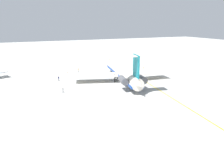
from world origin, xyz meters
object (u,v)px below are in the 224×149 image
object	(u,v)px
ground_crew_portside	(59,78)
main_jetliner	(123,73)
safety_cone_wingtip	(144,68)
safety_cone_nose	(67,72)
ground_crew_near_nose	(78,70)
ground_crew_near_tail	(63,89)

from	to	relation	value
ground_crew_portside	main_jetliner	bearing A→B (deg)	93.27
ground_crew_portside	safety_cone_wingtip	distance (m)	40.35
main_jetliner	safety_cone_nose	distance (m)	27.16
ground_crew_portside	safety_cone_nose	size ratio (longest dim) A/B	3.16
ground_crew_near_nose	safety_cone_nose	size ratio (longest dim) A/B	3.21
ground_crew_near_nose	ground_crew_portside	world-z (taller)	ground_crew_near_nose
safety_cone_wingtip	ground_crew_near_nose	bearing A→B (deg)	82.57
ground_crew_near_tail	safety_cone_wingtip	xyz separation A→B (m)	(21.78, -41.56, -0.76)
safety_cone_nose	safety_cone_wingtip	size ratio (longest dim) A/B	1.00
ground_crew_portside	ground_crew_near_tail	bearing A→B (deg)	23.47
safety_cone_nose	ground_crew_near_nose	bearing A→B (deg)	-111.48
safety_cone_wingtip	ground_crew_portside	bearing A→B (deg)	99.84
main_jetliner	safety_cone_nose	size ratio (longest dim) A/B	71.07
main_jetliner	ground_crew_near_nose	size ratio (longest dim) A/B	22.12
ground_crew_near_nose	ground_crew_near_tail	xyz separation A→B (m)	(-25.62, 12.11, -0.08)
ground_crew_near_tail	safety_cone_nose	distance (m)	28.41
main_jetliner	ground_crew_portside	distance (m)	23.06
ground_crew_near_nose	safety_cone_nose	distance (m)	4.63
main_jetliner	safety_cone_nose	world-z (taller)	main_jetliner
ground_crew_portside	safety_cone_wingtip	size ratio (longest dim) A/B	3.16
ground_crew_near_tail	ground_crew_portside	size ratio (longest dim) A/B	0.94
ground_crew_portside	safety_cone_wingtip	xyz separation A→B (m)	(6.90, -39.75, -0.83)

